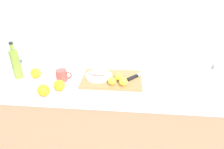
{
  "coord_description": "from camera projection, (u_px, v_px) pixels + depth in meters",
  "views": [
    {
      "loc": [
        -0.02,
        -1.27,
        1.63
      ],
      "look_at": [
        -0.14,
        0.02,
        0.95
      ],
      "focal_mm": 31.08,
      "sensor_mm": 36.0,
      "label": 1
    }
  ],
  "objects": [
    {
      "name": "olive_oil_bottle",
      "position": [
        16.0,
        64.0,
        1.47
      ],
      "size": [
        0.06,
        0.06,
        0.29
      ],
      "color": "olive",
      "rests_on": "kitchen_counter"
    },
    {
      "name": "chef_knife",
      "position": [
        137.0,
        75.0,
        1.5
      ],
      "size": [
        0.22,
        0.23,
        0.02
      ],
      "rotation": [
        0.0,
        0.0,
        0.81
      ],
      "color": "silver",
      "rests_on": "cutting_board"
    },
    {
      "name": "white_plate",
      "position": [
        99.0,
        76.0,
        1.5
      ],
      "size": [
        0.2,
        0.2,
        0.01
      ],
      "primitive_type": "cylinder",
      "color": "white",
      "rests_on": "cutting_board"
    },
    {
      "name": "back_wall",
      "position": [
        132.0,
        26.0,
        1.58
      ],
      "size": [
        3.2,
        0.05,
        2.5
      ],
      "primitive_type": "cube",
      "color": "silver",
      "rests_on": "ground_plane"
    },
    {
      "name": "fish_fillet",
      "position": [
        99.0,
        73.0,
        1.48
      ],
      "size": [
        0.15,
        0.06,
        0.04
      ],
      "primitive_type": "ellipsoid",
      "color": "tan",
      "rests_on": "white_plate"
    },
    {
      "name": "orange_1",
      "position": [
        59.0,
        85.0,
        1.34
      ],
      "size": [
        0.08,
        0.08,
        0.08
      ],
      "primitive_type": "sphere",
      "color": "orange",
      "rests_on": "kitchen_counter"
    },
    {
      "name": "cutting_board",
      "position": [
        112.0,
        79.0,
        1.49
      ],
      "size": [
        0.45,
        0.3,
        0.02
      ],
      "primitive_type": "cube",
      "color": "olive",
      "rests_on": "kitchen_counter"
    },
    {
      "name": "lemon_0",
      "position": [
        112.0,
        81.0,
        1.38
      ],
      "size": [
        0.06,
        0.06,
        0.06
      ],
      "primitive_type": "sphere",
      "color": "yellow",
      "rests_on": "cutting_board"
    },
    {
      "name": "kitchen_counter",
      "position": [
        127.0,
        128.0,
        1.67
      ],
      "size": [
        2.0,
        0.6,
        0.9
      ],
      "color": "#9E7A56",
      "rests_on": "ground_plane"
    },
    {
      "name": "lemon_2",
      "position": [
        119.0,
        77.0,
        1.44
      ],
      "size": [
        0.06,
        0.06,
        0.06
      ],
      "primitive_type": "sphere",
      "color": "yellow",
      "rests_on": "cutting_board"
    },
    {
      "name": "orange_2",
      "position": [
        36.0,
        73.0,
        1.51
      ],
      "size": [
        0.08,
        0.08,
        0.08
      ],
      "primitive_type": "sphere",
      "color": "orange",
      "rests_on": "kitchen_counter"
    },
    {
      "name": "coffee_mug_0",
      "position": [
        62.0,
        75.0,
        1.47
      ],
      "size": [
        0.12,
        0.08,
        0.09
      ],
      "color": "#CC3F38",
      "rests_on": "kitchen_counter"
    },
    {
      "name": "lemon_1",
      "position": [
        123.0,
        82.0,
        1.37
      ],
      "size": [
        0.06,
        0.06,
        0.06
      ],
      "primitive_type": "sphere",
      "color": "yellow",
      "rests_on": "cutting_board"
    },
    {
      "name": "orange_0",
      "position": [
        43.0,
        90.0,
        1.29
      ],
      "size": [
        0.08,
        0.08,
        0.08
      ],
      "primitive_type": "sphere",
      "color": "orange",
      "rests_on": "kitchen_counter"
    }
  ]
}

